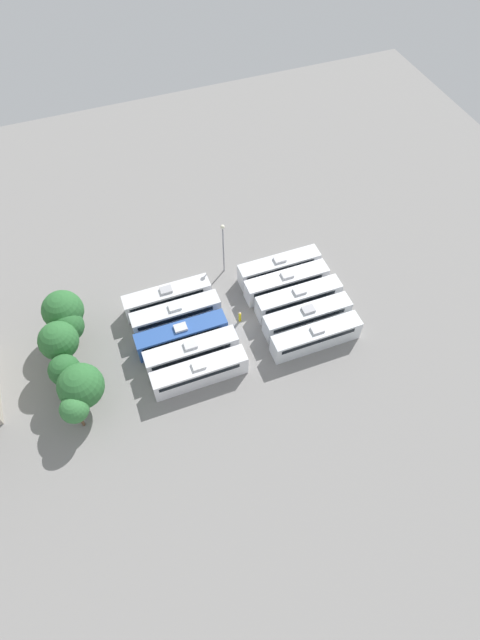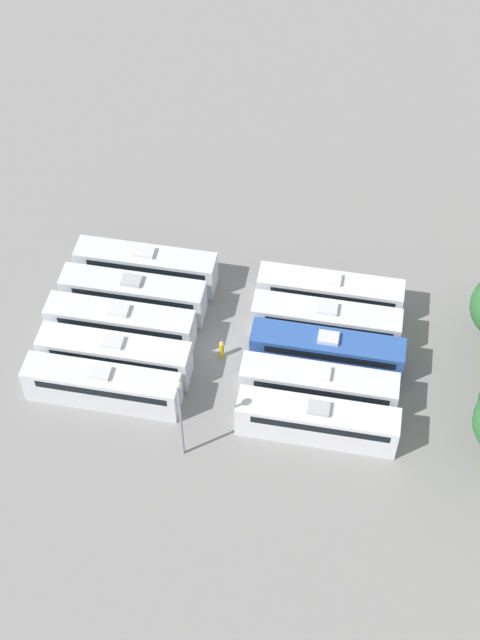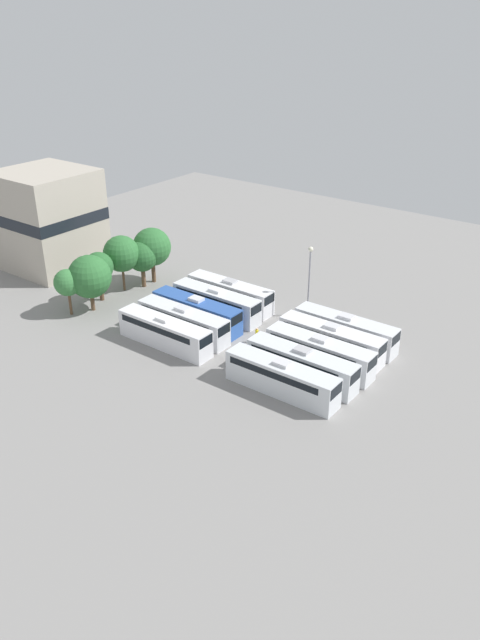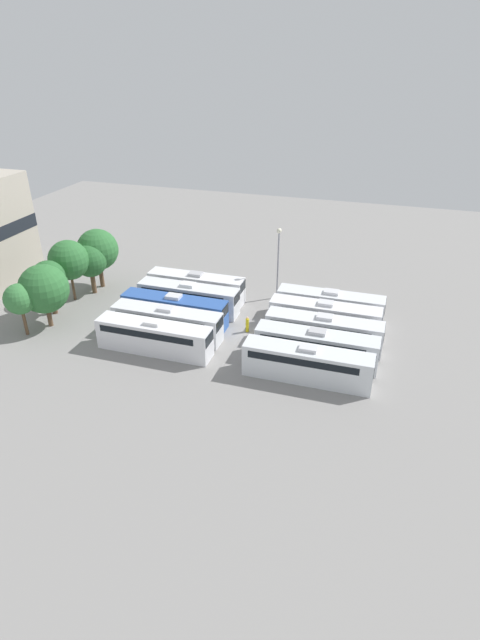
{
  "view_description": "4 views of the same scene",
  "coord_description": "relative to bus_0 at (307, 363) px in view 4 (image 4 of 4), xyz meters",
  "views": [
    {
      "loc": [
        -36.22,
        13.71,
        54.69
      ],
      "look_at": [
        -0.48,
        0.38,
        1.63
      ],
      "focal_mm": 28.0,
      "sensor_mm": 36.0,
      "label": 1
    },
    {
      "loc": [
        42.57,
        9.19,
        56.41
      ],
      "look_at": [
        -0.72,
        1.27,
        3.29
      ],
      "focal_mm": 50.0,
      "sensor_mm": 36.0,
      "label": 2
    },
    {
      "loc": [
        -49.92,
        -35.17,
        33.71
      ],
      "look_at": [
        -1.45,
        0.9,
        3.35
      ],
      "focal_mm": 35.0,
      "sensor_mm": 36.0,
      "label": 3
    },
    {
      "loc": [
        -44.73,
        -13.46,
        26.76
      ],
      "look_at": [
        -1.23,
        0.29,
        2.28
      ],
      "focal_mm": 28.0,
      "sensor_mm": 36.0,
      "label": 4
    }
  ],
  "objects": [
    {
      "name": "ground_plane",
      "position": [
        6.4,
        7.76,
        -1.75
      ],
      "size": [
        116.45,
        116.45,
        0.0
      ],
      "primitive_type": "plane",
      "color": "gray"
    },
    {
      "name": "bus_0",
      "position": [
        0.0,
        0.0,
        0.0
      ],
      "size": [
        2.46,
        11.87,
        3.54
      ],
      "color": "silver",
      "rests_on": "ground_plane"
    },
    {
      "name": "bus_1",
      "position": [
        3.25,
        -0.26,
        0.0
      ],
      "size": [
        2.46,
        11.87,
        3.54
      ],
      "color": "silver",
      "rests_on": "ground_plane"
    },
    {
      "name": "bus_2",
      "position": [
        6.44,
        -0.46,
        0.0
      ],
      "size": [
        2.46,
        11.87,
        3.54
      ],
      "color": "silver",
      "rests_on": "ground_plane"
    },
    {
      "name": "bus_3",
      "position": [
        9.59,
        -0.07,
        0.0
      ],
      "size": [
        2.46,
        11.87,
        3.54
      ],
      "color": "white",
      "rests_on": "ground_plane"
    },
    {
      "name": "bus_4",
      "position": [
        12.57,
        -0.22,
        0.0
      ],
      "size": [
        2.46,
        11.87,
        3.54
      ],
      "color": "silver",
      "rests_on": "ground_plane"
    },
    {
      "name": "bus_5",
      "position": [
        0.23,
        15.54,
        0.0
      ],
      "size": [
        2.46,
        11.87,
        3.54
      ],
      "color": "white",
      "rests_on": "ground_plane"
    },
    {
      "name": "bus_6",
      "position": [
        3.36,
        15.59,
        0.0
      ],
      "size": [
        2.46,
        11.87,
        3.54
      ],
      "color": "silver",
      "rests_on": "ground_plane"
    },
    {
      "name": "bus_7",
      "position": [
        6.26,
        16.02,
        0.0
      ],
      "size": [
        2.46,
        11.87,
        3.54
      ],
      "color": "#2D56A8",
      "rests_on": "ground_plane"
    },
    {
      "name": "bus_8",
      "position": [
        9.66,
        15.79,
        0.0
      ],
      "size": [
        2.46,
        11.87,
        3.54
      ],
      "color": "silver",
      "rests_on": "ground_plane"
    },
    {
      "name": "bus_9",
      "position": [
        12.8,
        16.08,
        0.0
      ],
      "size": [
        2.46,
        11.87,
        3.54
      ],
      "color": "white",
      "rests_on": "ground_plane"
    },
    {
      "name": "worker_person",
      "position": [
        6.92,
        7.78,
        -0.9
      ],
      "size": [
        0.36,
        0.36,
        1.83
      ],
      "color": "gold",
      "rests_on": "ground_plane"
    },
    {
      "name": "light_pole",
      "position": [
        16.17,
        6.76,
        4.18
      ],
      "size": [
        0.6,
        0.6,
        8.91
      ],
      "color": "gray",
      "rests_on": "ground_plane"
    },
    {
      "name": "tree_0",
      "position": [
        -0.79,
        30.19,
        2.46
      ],
      "size": [
        3.28,
        3.28,
        5.88
      ],
      "color": "brown",
      "rests_on": "ground_plane"
    },
    {
      "name": "tree_1",
      "position": [
        1.65,
        28.99,
        2.72
      ],
      "size": [
        5.32,
        5.32,
        7.15
      ],
      "color": "brown",
      "rests_on": "ground_plane"
    },
    {
      "name": "tree_2",
      "position": [
        4.36,
        30.37,
        2.77
      ],
      "size": [
        3.74,
        3.74,
        6.44
      ],
      "color": "brown",
      "rests_on": "ground_plane"
    },
    {
      "name": "tree_3",
      "position": [
        8.26,
        30.32,
        3.38
      ],
      "size": [
        4.76,
        4.76,
        7.53
      ],
      "color": "brown",
      "rests_on": "ground_plane"
    },
    {
      "name": "tree_4",
      "position": [
        10.7,
        29.09,
        2.53
      ],
      "size": [
        4.07,
        4.07,
        6.35
      ],
      "color": "brown",
      "rests_on": "ground_plane"
    },
    {
      "name": "tree_5",
      "position": [
        12.71,
        29.15,
        3.27
      ],
      "size": [
        5.14,
        5.14,
        7.61
      ],
      "color": "brown",
      "rests_on": "ground_plane"
    }
  ]
}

